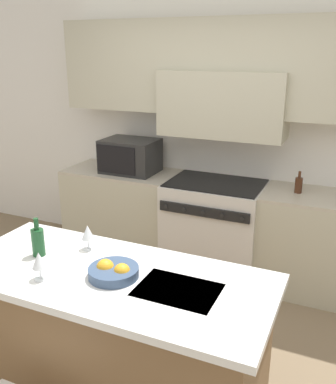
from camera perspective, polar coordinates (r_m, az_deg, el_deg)
name	(u,v)px	position (r m, az deg, el deg)	size (l,w,h in m)	color
ground_plane	(140,372)	(3.23, -3.79, -22.85)	(10.00, 10.00, 0.00)	#7A664C
back_cabinetry	(227,109)	(4.19, 7.89, 10.88)	(10.00, 0.46, 2.70)	silver
back_counter	(215,227)	(4.26, 6.26, -4.68)	(3.25, 0.62, 0.92)	#B2AD93
range_stove	(214,228)	(4.24, 6.17, -4.74)	(0.92, 0.70, 0.93)	beige
microwave	(130,156)	(4.41, -5.07, 4.82)	(0.55, 0.42, 0.34)	black
kitchen_island	(113,340)	(2.76, -7.38, -18.96)	(1.89, 0.83, 0.92)	brown
wine_bottle	(38,241)	(2.77, -16.94, -6.31)	(0.08, 0.08, 0.25)	#194723
wine_glass_near	(39,261)	(2.48, -16.82, -8.82)	(0.08, 0.08, 0.17)	white
wine_glass_far	(88,233)	(2.77, -10.66, -5.41)	(0.08, 0.08, 0.17)	white
fruit_bowl	(113,271)	(2.46, -7.31, -10.44)	(0.29, 0.29, 0.10)	#384C6B
oil_bottle_on_counter	(299,185)	(3.94, 17.02, 0.93)	(0.07, 0.07, 0.20)	#422314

